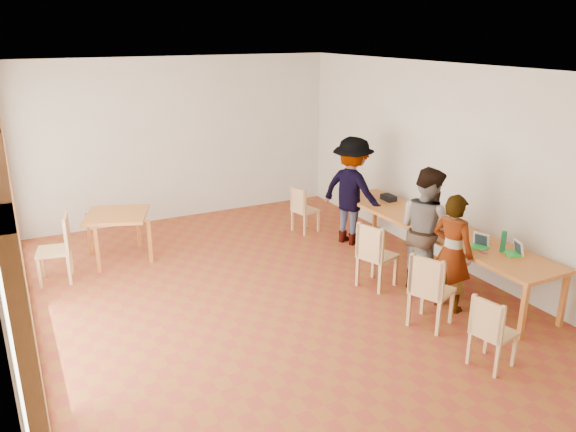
# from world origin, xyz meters

# --- Properties ---
(ground) EXTENTS (8.00, 8.00, 0.00)m
(ground) POSITION_xyz_m (0.00, 0.00, 0.00)
(ground) COLOR maroon
(ground) RESTS_ON ground
(wall_back) EXTENTS (6.00, 0.10, 3.00)m
(wall_back) POSITION_xyz_m (0.00, 4.00, 1.50)
(wall_back) COLOR beige
(wall_back) RESTS_ON ground
(wall_front) EXTENTS (6.00, 0.10, 3.00)m
(wall_front) POSITION_xyz_m (0.00, -4.00, 1.50)
(wall_front) COLOR beige
(wall_front) RESTS_ON ground
(wall_right) EXTENTS (0.10, 8.00, 3.00)m
(wall_right) POSITION_xyz_m (3.00, 0.00, 1.50)
(wall_right) COLOR beige
(wall_right) RESTS_ON ground
(window_wall) EXTENTS (0.10, 8.00, 3.00)m
(window_wall) POSITION_xyz_m (-2.96, 0.00, 1.50)
(window_wall) COLOR white
(window_wall) RESTS_ON ground
(ceiling) EXTENTS (6.00, 8.00, 0.04)m
(ceiling) POSITION_xyz_m (0.00, 0.00, 3.02)
(ceiling) COLOR white
(ceiling) RESTS_ON wall_back
(communal_table) EXTENTS (0.80, 4.00, 0.75)m
(communal_table) POSITION_xyz_m (2.50, -0.28, 0.70)
(communal_table) COLOR #C16E2A
(communal_table) RESTS_ON ground
(side_table) EXTENTS (0.90, 0.90, 0.75)m
(side_table) POSITION_xyz_m (-1.52, 2.39, 0.67)
(side_table) COLOR #C16E2A
(side_table) RESTS_ON ground
(chair_near) EXTENTS (0.46, 0.46, 0.44)m
(chair_near) POSITION_xyz_m (1.36, -2.46, 0.51)
(chair_near) COLOR tan
(chair_near) RESTS_ON ground
(chair_mid) EXTENTS (0.59, 0.59, 0.51)m
(chair_mid) POSITION_xyz_m (1.36, -1.50, 0.58)
(chair_mid) COLOR tan
(chair_mid) RESTS_ON ground
(chair_far) EXTENTS (0.56, 0.56, 0.50)m
(chair_far) POSITION_xyz_m (1.42, -0.28, 0.58)
(chair_far) COLOR tan
(chair_far) RESTS_ON ground
(chair_empty) EXTENTS (0.46, 0.46, 0.44)m
(chair_empty) POSITION_xyz_m (1.61, 2.15, 0.50)
(chair_empty) COLOR tan
(chair_empty) RESTS_ON ground
(chair_spare) EXTENTS (0.53, 0.53, 0.52)m
(chair_spare) POSITION_xyz_m (-2.40, 1.95, 0.60)
(chair_spare) COLOR tan
(chair_spare) RESTS_ON ground
(person_near) EXTENTS (0.52, 0.65, 1.54)m
(person_near) POSITION_xyz_m (1.94, -1.22, 0.77)
(person_near) COLOR gray
(person_near) RESTS_ON ground
(person_mid) EXTENTS (0.67, 0.85, 1.74)m
(person_mid) POSITION_xyz_m (2.04, -0.61, 0.87)
(person_mid) COLOR gray
(person_mid) RESTS_ON ground
(person_far) EXTENTS (1.04, 1.33, 1.81)m
(person_far) POSITION_xyz_m (2.12, 1.35, 0.90)
(person_far) COLOR gray
(person_far) RESTS_ON ground
(laptop_near) EXTENTS (0.25, 0.26, 0.18)m
(laptop_near) POSITION_xyz_m (2.65, -1.58, 0.80)
(laptop_near) COLOR green
(laptop_near) RESTS_ON communal_table
(laptop_mid) EXTENTS (0.26, 0.28, 0.20)m
(laptop_mid) POSITION_xyz_m (2.43, -1.20, 0.80)
(laptop_mid) COLOR green
(laptop_mid) RESTS_ON communal_table
(laptop_far) EXTENTS (0.22, 0.24, 0.19)m
(laptop_far) POSITION_xyz_m (2.43, -0.02, 0.80)
(laptop_far) COLOR green
(laptop_far) RESTS_ON communal_table
(yellow_mug) EXTENTS (0.13, 0.13, 0.10)m
(yellow_mug) POSITION_xyz_m (2.60, 0.06, 0.80)
(yellow_mug) COLOR gold
(yellow_mug) RESTS_ON communal_table
(green_bottle) EXTENTS (0.07, 0.07, 0.28)m
(green_bottle) POSITION_xyz_m (2.58, -1.45, 0.89)
(green_bottle) COLOR #156A3B
(green_bottle) RESTS_ON communal_table
(clear_glass) EXTENTS (0.07, 0.07, 0.09)m
(clear_glass) POSITION_xyz_m (2.74, 0.42, 0.80)
(clear_glass) COLOR silver
(clear_glass) RESTS_ON communal_table
(condiment_cup) EXTENTS (0.08, 0.08, 0.06)m
(condiment_cup) POSITION_xyz_m (2.44, 0.22, 0.78)
(condiment_cup) COLOR white
(condiment_cup) RESTS_ON communal_table
(pink_phone) EXTENTS (0.05, 0.10, 0.01)m
(pink_phone) POSITION_xyz_m (2.34, -1.35, 0.76)
(pink_phone) COLOR #D23765
(pink_phone) RESTS_ON communal_table
(black_pouch) EXTENTS (0.16, 0.26, 0.09)m
(black_pouch) POSITION_xyz_m (2.65, 1.06, 0.80)
(black_pouch) COLOR black
(black_pouch) RESTS_ON communal_table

